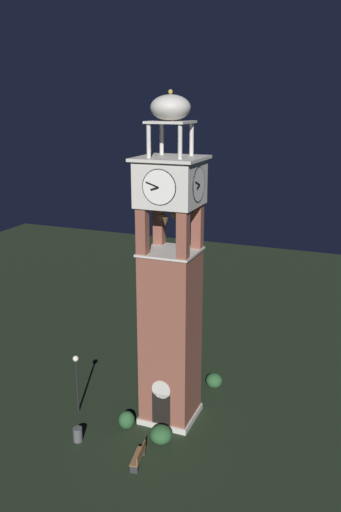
{
  "coord_description": "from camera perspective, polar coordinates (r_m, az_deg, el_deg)",
  "views": [
    {
      "loc": [
        10.28,
        -25.83,
        18.11
      ],
      "look_at": [
        0.0,
        0.0,
        9.98
      ],
      "focal_mm": 37.3,
      "sensor_mm": 36.0,
      "label": 1
    }
  ],
  "objects": [
    {
      "name": "park_bench",
      "position": [
        29.35,
        -3.42,
        -20.64
      ],
      "size": [
        0.7,
        1.65,
        0.95
      ],
      "color": "brown",
      "rests_on": "ground"
    },
    {
      "name": "shrub_left_of_tower",
      "position": [
        35.89,
        4.71,
        -13.16
      ],
      "size": [
        1.08,
        1.08,
        0.98
      ],
      "primitive_type": "ellipsoid",
      "color": "#28562D",
      "rests_on": "ground"
    },
    {
      "name": "shrub_behind_bench",
      "position": [
        31.99,
        -4.74,
        -17.12
      ],
      "size": [
        0.93,
        0.93,
        1.04
      ],
      "primitive_type": "ellipsoid",
      "color": "#28562D",
      "rests_on": "ground"
    },
    {
      "name": "clock_tower",
      "position": [
        29.67,
        -0.0,
        -4.14
      ],
      "size": [
        3.44,
        3.44,
        18.67
      ],
      "color": "brown",
      "rests_on": "ground"
    },
    {
      "name": "lamp_post",
      "position": [
        32.75,
        -10.05,
        -12.25
      ],
      "size": [
        0.36,
        0.36,
        3.72
      ],
      "color": "black",
      "rests_on": "ground"
    },
    {
      "name": "trash_bin",
      "position": [
        31.38,
        -9.92,
        -18.33
      ],
      "size": [
        0.52,
        0.52,
        0.8
      ],
      "primitive_type": "cylinder",
      "color": "#4C4C51",
      "rests_on": "ground"
    },
    {
      "name": "ground",
      "position": [
        33.18,
        0.0,
        -16.78
      ],
      "size": [
        80.0,
        80.0,
        0.0
      ],
      "primitive_type": "plane",
      "color": "black"
    },
    {
      "name": "shrub_near_entry",
      "position": [
        30.78,
        -1.02,
        -18.6
      ],
      "size": [
        1.24,
        1.24,
        1.0
      ],
      "primitive_type": "ellipsoid",
      "color": "#28562D",
      "rests_on": "ground"
    }
  ]
}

